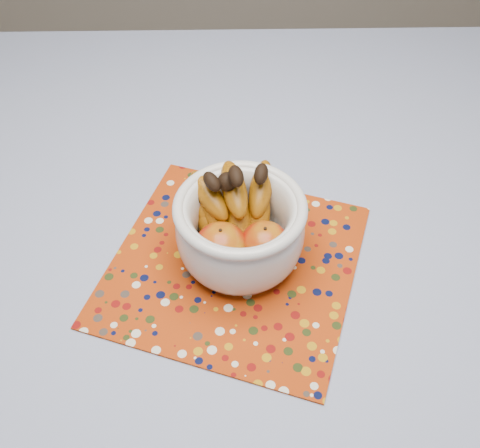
# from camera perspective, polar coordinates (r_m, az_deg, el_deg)

# --- Properties ---
(table) EXTENTS (1.20, 1.20, 0.75)m
(table) POSITION_cam_1_polar(r_m,az_deg,el_deg) (1.04, -0.15, -2.98)
(table) COLOR brown
(table) RESTS_ON ground
(tablecloth) EXTENTS (1.32, 1.32, 0.01)m
(tablecloth) POSITION_cam_1_polar(r_m,az_deg,el_deg) (0.98, -0.16, 0.05)
(tablecloth) COLOR slate
(tablecloth) RESTS_ON table
(placemat) EXTENTS (0.48, 0.48, 0.00)m
(placemat) POSITION_cam_1_polar(r_m,az_deg,el_deg) (0.91, -0.64, -4.05)
(placemat) COLOR #9B2E08
(placemat) RESTS_ON tablecloth
(fruit_bowl) EXTENTS (0.22, 0.21, 0.17)m
(fruit_bowl) POSITION_cam_1_polar(r_m,az_deg,el_deg) (0.87, -0.42, 0.27)
(fruit_bowl) COLOR silver
(fruit_bowl) RESTS_ON placemat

